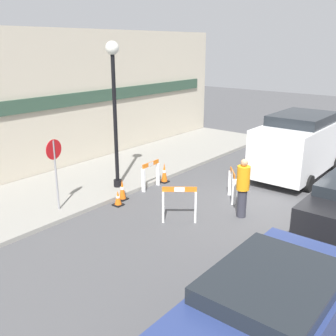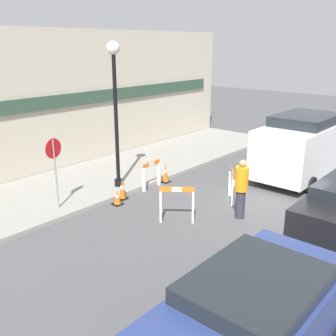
{
  "view_description": "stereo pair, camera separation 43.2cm",
  "coord_description": "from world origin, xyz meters",
  "px_view_note": "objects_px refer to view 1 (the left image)",
  "views": [
    {
      "loc": [
        -10.36,
        -4.35,
        4.94
      ],
      "look_at": [
        -0.72,
        3.41,
        1.0
      ],
      "focal_mm": 42.0,
      "sensor_mm": 36.0,
      "label": 1
    },
    {
      "loc": [
        -10.08,
        -4.68,
        4.94
      ],
      "look_at": [
        -0.72,
        3.41,
        1.0
      ],
      "focal_mm": 42.0,
      "sensor_mm": 36.0,
      "label": 2
    }
  ],
  "objects_px": {
    "person_worker": "(243,186)",
    "parked_car_0": "(269,317)",
    "work_van": "(300,142)",
    "streetlamp_post": "(114,96)",
    "stop_sign": "(55,163)"
  },
  "relations": [
    {
      "from": "parked_car_0",
      "to": "work_van",
      "type": "relative_size",
      "value": 0.8
    },
    {
      "from": "person_worker",
      "to": "parked_car_0",
      "type": "bearing_deg",
      "value": 120.03
    },
    {
      "from": "parked_car_0",
      "to": "work_van",
      "type": "height_order",
      "value": "work_van"
    },
    {
      "from": "stop_sign",
      "to": "work_van",
      "type": "xyz_separation_m",
      "value": [
        8.06,
        -4.26,
        -0.27
      ]
    },
    {
      "from": "person_worker",
      "to": "parked_car_0",
      "type": "relative_size",
      "value": 0.46
    },
    {
      "from": "stop_sign",
      "to": "parked_car_0",
      "type": "distance_m",
      "value": 7.75
    },
    {
      "from": "streetlamp_post",
      "to": "work_van",
      "type": "distance_m",
      "value": 7.28
    },
    {
      "from": "parked_car_0",
      "to": "stop_sign",
      "type": "bearing_deg",
      "value": 77.81
    },
    {
      "from": "person_worker",
      "to": "work_van",
      "type": "distance_m",
      "value": 4.84
    },
    {
      "from": "stop_sign",
      "to": "work_van",
      "type": "height_order",
      "value": "work_van"
    },
    {
      "from": "person_worker",
      "to": "stop_sign",
      "type": "bearing_deg",
      "value": 33.65
    },
    {
      "from": "person_worker",
      "to": "work_van",
      "type": "relative_size",
      "value": 0.37
    },
    {
      "from": "stop_sign",
      "to": "work_van",
      "type": "distance_m",
      "value": 9.12
    },
    {
      "from": "streetlamp_post",
      "to": "work_van",
      "type": "xyz_separation_m",
      "value": [
        5.54,
        -4.3,
        -1.97
      ]
    },
    {
      "from": "streetlamp_post",
      "to": "work_van",
      "type": "bearing_deg",
      "value": -37.81
    }
  ]
}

